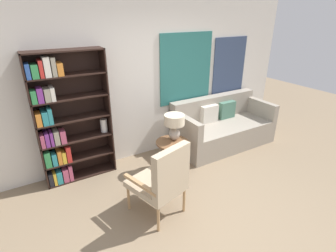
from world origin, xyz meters
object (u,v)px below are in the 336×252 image
Objects in this scene: side_table at (172,145)px; table_lamp at (174,124)px; armchair at (163,178)px; couch at (222,127)px; bookshelf at (64,122)px.

side_table is 0.35m from table_lamp.
armchair is 0.53× the size of couch.
armchair reaches higher than couch.
armchair is at bearing -149.32° from couch.
armchair reaches higher than side_table.
couch reaches higher than side_table.
armchair is at bearing -60.59° from bookshelf.
bookshelf is at bearing 159.38° from table_lamp.
table_lamp is at bearing -20.62° from bookshelf.
armchair is at bearing -127.47° from side_table.
armchair is 1.93× the size of side_table.
table_lamp is (0.72, 0.90, 0.24)m from armchair.
side_table is (-1.36, -0.35, 0.14)m from couch.
couch is 1.42m from side_table.
couch is at bearing 14.40° from side_table.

